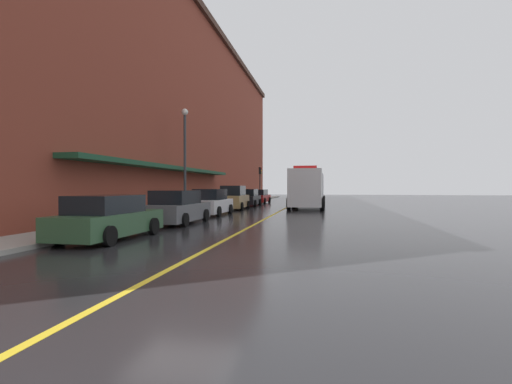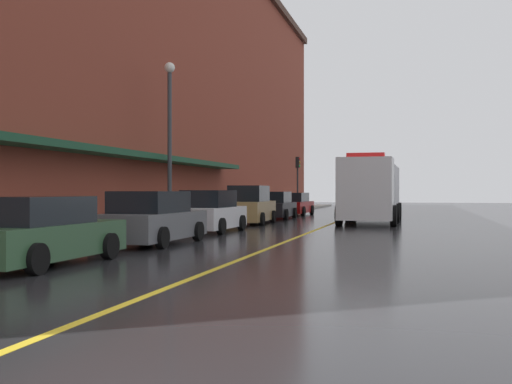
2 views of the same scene
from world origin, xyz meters
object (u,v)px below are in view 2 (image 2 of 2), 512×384
at_px(parked_car_3, 250,206).
at_px(traffic_light_near, 298,173).
at_px(parking_meter_0, 256,201).
at_px(street_lamp_left, 170,126).
at_px(box_truck, 371,191).
at_px(parked_car_2, 210,212).
at_px(parking_meter_1, 7,216).
at_px(parked_car_5, 294,204).
at_px(parked_car_4, 274,206).
at_px(parked_car_0, 39,233).
at_px(parked_car_1, 152,219).

relative_size(parked_car_3, traffic_light_near, 1.06).
height_order(parking_meter_0, street_lamp_left, street_lamp_left).
bearing_deg(box_truck, parked_car_3, -62.75).
bearing_deg(parked_car_2, parked_car_3, 0.97).
bearing_deg(street_lamp_left, parked_car_2, -18.23).
bearing_deg(parking_meter_1, parked_car_5, 87.33).
height_order(street_lamp_left, traffic_light_near, street_lamp_left).
height_order(box_truck, street_lamp_left, street_lamp_left).
xyz_separation_m(parking_meter_0, traffic_light_near, (0.06, 13.32, 2.10)).
xyz_separation_m(parked_car_3, box_truck, (5.80, 2.91, 0.76)).
distance_m(parking_meter_1, street_lamp_left, 12.03).
distance_m(parked_car_4, traffic_light_near, 14.75).
bearing_deg(parked_car_3, parked_car_2, 178.36).
bearing_deg(parked_car_0, parked_car_1, -0.96).
bearing_deg(parking_meter_0, parked_car_5, 75.04).
height_order(parked_car_2, parked_car_5, parked_car_2).
bearing_deg(street_lamp_left, box_truck, 47.29).
relative_size(parked_car_2, parked_car_3, 0.96).
relative_size(box_truck, traffic_light_near, 2.08).
bearing_deg(parked_car_1, parked_car_3, 0.84).
bearing_deg(parked_car_3, parked_car_1, 178.47).
xyz_separation_m(parked_car_2, box_truck, (5.77, 9.13, 0.86)).
height_order(parked_car_0, box_truck, box_truck).
height_order(parked_car_3, box_truck, box_truck).
relative_size(parked_car_2, parked_car_4, 1.03).
xyz_separation_m(parked_car_0, parked_car_1, (0.16, 5.78, 0.05)).
bearing_deg(street_lamp_left, parked_car_5, 83.61).
height_order(parked_car_2, parked_car_4, parked_car_2).
distance_m(parked_car_5, parking_meter_1, 28.96).
bearing_deg(parked_car_4, street_lamp_left, 169.79).
distance_m(parked_car_3, box_truck, 6.53).
relative_size(parked_car_3, box_truck, 0.51).
relative_size(parked_car_4, parking_meter_1, 3.21).
relative_size(parked_car_5, street_lamp_left, 0.69).
relative_size(parking_meter_1, traffic_light_near, 0.31).
relative_size(parked_car_2, street_lamp_left, 0.63).
xyz_separation_m(box_truck, parking_meter_1, (-7.21, -20.00, -0.59)).
bearing_deg(parked_car_3, traffic_light_near, 1.98).
xyz_separation_m(box_truck, parking_meter_0, (-7.21, 3.89, -0.59)).
xyz_separation_m(parking_meter_1, street_lamp_left, (-0.60, 11.54, 3.34)).
bearing_deg(street_lamp_left, parking_meter_1, -87.02).
height_order(parked_car_0, parked_car_5, parked_car_0).
xyz_separation_m(parking_meter_0, street_lamp_left, (-0.60, -12.35, 3.34)).
bearing_deg(parked_car_3, parked_car_5, -1.54).
bearing_deg(parking_meter_1, parking_meter_0, 90.00).
relative_size(parked_car_1, box_truck, 0.53).
bearing_deg(parked_car_3, parking_meter_0, 9.88).
height_order(parked_car_4, parked_car_5, parked_car_4).
relative_size(parked_car_4, parking_meter_0, 3.21).
relative_size(parked_car_0, parked_car_3, 1.05).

